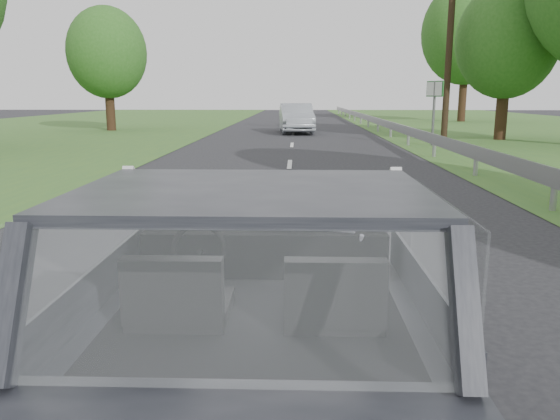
# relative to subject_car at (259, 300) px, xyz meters

# --- Properties ---
(ground) EXTENTS (140.00, 140.00, 0.00)m
(ground) POSITION_rel_subject_car_xyz_m (0.00, 0.00, -0.72)
(ground) COLOR #333336
(ground) RESTS_ON ground
(subject_car) EXTENTS (1.80, 4.00, 1.45)m
(subject_car) POSITION_rel_subject_car_xyz_m (0.00, 0.00, 0.00)
(subject_car) COLOR black
(subject_car) RESTS_ON ground
(dashboard) EXTENTS (1.58, 0.45, 0.30)m
(dashboard) POSITION_rel_subject_car_xyz_m (0.00, 0.62, 0.12)
(dashboard) COLOR black
(dashboard) RESTS_ON subject_car
(driver_seat) EXTENTS (0.50, 0.72, 0.42)m
(driver_seat) POSITION_rel_subject_car_xyz_m (-0.40, -0.29, 0.16)
(driver_seat) COLOR black
(driver_seat) RESTS_ON subject_car
(passenger_seat) EXTENTS (0.50, 0.72, 0.42)m
(passenger_seat) POSITION_rel_subject_car_xyz_m (0.40, -0.29, 0.16)
(passenger_seat) COLOR black
(passenger_seat) RESTS_ON subject_car
(steering_wheel) EXTENTS (0.36, 0.36, 0.04)m
(steering_wheel) POSITION_rel_subject_car_xyz_m (-0.40, 0.33, 0.20)
(steering_wheel) COLOR black
(steering_wheel) RESTS_ON dashboard
(cat) EXTENTS (0.57, 0.29, 0.24)m
(cat) POSITION_rel_subject_car_xyz_m (0.15, 0.60, 0.35)
(cat) COLOR #8A8BA2
(cat) RESTS_ON dashboard
(guardrail) EXTENTS (0.05, 90.00, 0.32)m
(guardrail) POSITION_rel_subject_car_xyz_m (4.30, 10.00, -0.15)
(guardrail) COLOR #A4A4A4
(guardrail) RESTS_ON ground
(other_car) EXTENTS (2.10, 4.61, 1.48)m
(other_car) POSITION_rel_subject_car_xyz_m (0.14, 25.00, 0.01)
(other_car) COLOR #999EA8
(other_car) RESTS_ON ground
(highway_sign) EXTENTS (0.48, 0.91, 2.39)m
(highway_sign) POSITION_rel_subject_car_xyz_m (5.30, 17.95, 0.47)
(highway_sign) COLOR #1A6121
(highway_sign) RESTS_ON ground
(utility_pole) EXTENTS (0.33, 0.33, 8.08)m
(utility_pole) POSITION_rel_subject_car_xyz_m (6.31, 20.12, 3.31)
(utility_pole) COLOR #2E2213
(utility_pole) RESTS_ON ground
(tree_2) EXTENTS (4.73, 4.73, 6.33)m
(tree_2) POSITION_rel_subject_car_xyz_m (8.89, 20.91, 2.44)
(tree_2) COLOR #26591B
(tree_2) RESTS_ON ground
(tree_3) EXTENTS (8.35, 8.35, 9.54)m
(tree_3) POSITION_rel_subject_car_xyz_m (12.10, 37.63, 4.05)
(tree_3) COLOR #26591B
(tree_3) RESTS_ON ground
(tree_6) EXTENTS (4.97, 4.97, 6.27)m
(tree_6) POSITION_rel_subject_car_xyz_m (-9.87, 26.58, 2.41)
(tree_6) COLOR #26591B
(tree_6) RESTS_ON ground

